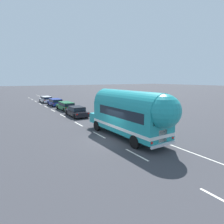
{
  "coord_description": "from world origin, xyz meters",
  "views": [
    {
      "loc": [
        -7.76,
        -12.96,
        5.04
      ],
      "look_at": [
        1.46,
        1.99,
        1.99
      ],
      "focal_mm": 30.29,
      "sensor_mm": 36.0,
      "label": 1
    }
  ],
  "objects_px": {
    "car_lead": "(77,111)",
    "car_second": "(66,105)",
    "car_third": "(55,102)",
    "car_fourth": "(46,99)",
    "painted_bus": "(131,112)"
  },
  "relations": [
    {
      "from": "car_fourth",
      "to": "car_third",
      "type": "bearing_deg",
      "value": -87.01
    },
    {
      "from": "painted_bus",
      "to": "car_second",
      "type": "distance_m",
      "value": 17.85
    },
    {
      "from": "car_lead",
      "to": "car_third",
      "type": "relative_size",
      "value": 1.03
    },
    {
      "from": "car_second",
      "to": "car_fourth",
      "type": "distance_m",
      "value": 12.61
    },
    {
      "from": "car_lead",
      "to": "car_second",
      "type": "distance_m",
      "value": 5.89
    },
    {
      "from": "car_third",
      "to": "car_lead",
      "type": "bearing_deg",
      "value": -91.78
    },
    {
      "from": "car_lead",
      "to": "car_second",
      "type": "xyz_separation_m",
      "value": [
        0.41,
        5.88,
        0.04
      ]
    },
    {
      "from": "car_second",
      "to": "car_lead",
      "type": "bearing_deg",
      "value": -93.97
    },
    {
      "from": "car_lead",
      "to": "car_second",
      "type": "height_order",
      "value": "same"
    },
    {
      "from": "car_second",
      "to": "car_fourth",
      "type": "relative_size",
      "value": 1.01
    },
    {
      "from": "car_third",
      "to": "car_fourth",
      "type": "relative_size",
      "value": 0.98
    },
    {
      "from": "painted_bus",
      "to": "car_lead",
      "type": "distance_m",
      "value": 12.02
    },
    {
      "from": "car_lead",
      "to": "car_fourth",
      "type": "relative_size",
      "value": 1.01
    },
    {
      "from": "painted_bus",
      "to": "car_lead",
      "type": "xyz_separation_m",
      "value": [
        -0.25,
        11.91,
        -1.56
      ]
    },
    {
      "from": "car_second",
      "to": "car_fourth",
      "type": "xyz_separation_m",
      "value": [
        -0.36,
        12.6,
        -0.0
      ]
    }
  ]
}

